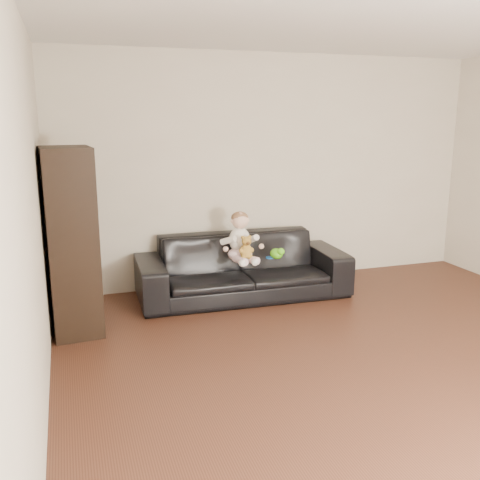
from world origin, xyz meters
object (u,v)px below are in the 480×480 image
object	(u,v)px
sofa	(243,267)
teddy_bear	(246,248)
cabinet	(71,242)
toy_blue_disc	(270,258)
baby	(240,239)
toy_green	(276,254)
toy_rattle	(274,254)

from	to	relation	value
sofa	teddy_bear	bearing A→B (deg)	-99.05
cabinet	sofa	bearing A→B (deg)	10.15
sofa	teddy_bear	world-z (taller)	teddy_bear
cabinet	toy_blue_disc	size ratio (longest dim) A/B	18.79
baby	teddy_bear	distance (m)	0.17
sofa	toy_blue_disc	distance (m)	0.31
teddy_bear	toy_green	distance (m)	0.41
teddy_bear	toy_green	size ratio (longest dim) A/B	1.47
cabinet	toy_blue_disc	distance (m)	2.07
sofa	toy_rattle	bearing A→B (deg)	-15.94
teddy_bear	toy_blue_disc	size ratio (longest dim) A/B	2.70
toy_green	toy_blue_disc	distance (m)	0.09
toy_blue_disc	toy_rattle	bearing A→B (deg)	18.35
baby	toy_blue_disc	xyz separation A→B (m)	(0.33, -0.00, -0.22)
sofa	baby	size ratio (longest dim) A/B	4.32
teddy_bear	toy_blue_disc	world-z (taller)	teddy_bear
toy_green	toy_blue_disc	world-z (taller)	toy_green
sofa	toy_rattle	world-z (taller)	sofa
baby	toy_green	size ratio (longest dim) A/B	3.19
sofa	cabinet	bearing A→B (deg)	-163.40
cabinet	baby	distance (m)	1.72
baby	teddy_bear	bearing A→B (deg)	-105.19
teddy_bear	toy_rattle	bearing A→B (deg)	5.73
sofa	cabinet	distance (m)	1.87
sofa	cabinet	world-z (taller)	cabinet
toy_green	toy_rattle	world-z (taller)	toy_green
baby	toy_blue_disc	bearing A→B (deg)	-18.91
baby	sofa	bearing A→B (deg)	43.60
toy_green	baby	bearing A→B (deg)	172.84
teddy_bear	toy_green	world-z (taller)	teddy_bear
sofa	teddy_bear	size ratio (longest dim) A/B	9.38
teddy_bear	baby	bearing A→B (deg)	74.34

